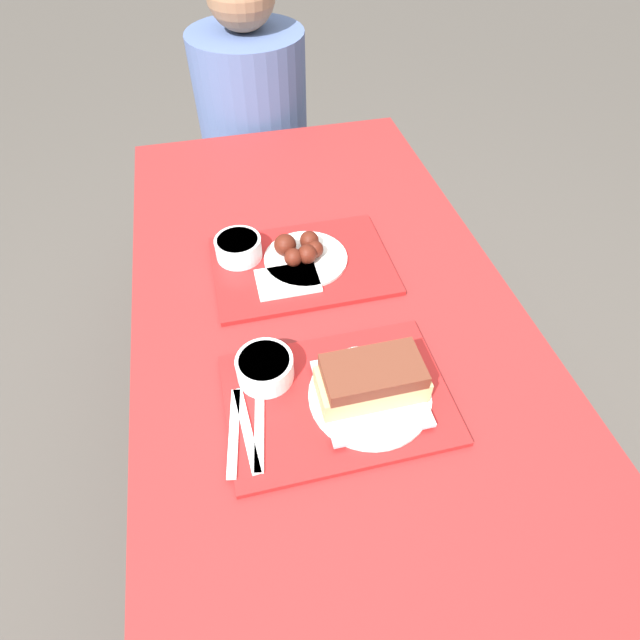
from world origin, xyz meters
TOP-DOWN VIEW (x-y plane):
  - ground_plane at (0.00, 0.00)m, footprint 12.00×12.00m
  - picnic_table at (0.00, 0.00)m, footprint 0.82×1.65m
  - picnic_bench_far at (0.00, 1.05)m, footprint 0.78×0.28m
  - tray_near at (-0.04, -0.19)m, footprint 0.40×0.28m
  - tray_far at (-0.03, 0.18)m, footprint 0.40×0.28m
  - bowl_coleslaw_near at (-0.16, -0.12)m, footprint 0.11×0.11m
  - brisket_sandwich_plate at (0.02, -0.20)m, footprint 0.22×0.22m
  - plastic_fork_near at (-0.21, -0.22)m, footprint 0.03×0.17m
  - plastic_knife_near at (-0.19, -0.22)m, footprint 0.04×0.17m
  - plastic_spoon_near at (-0.23, -0.22)m, footprint 0.04×0.17m
  - condiment_packet at (-0.02, -0.13)m, footprint 0.04×0.03m
  - bowl_coleslaw_far at (-0.16, 0.23)m, footprint 0.11×0.11m
  - wings_plate_far at (-0.02, 0.19)m, footprint 0.19×0.19m
  - napkin_far at (-0.07, 0.12)m, footprint 0.14×0.10m
  - person_seated_across at (-0.02, 1.05)m, footprint 0.38×0.38m

SIDE VIEW (x-z plane):
  - ground_plane at x=0.00m, z-range 0.00..0.00m
  - picnic_bench_far at x=0.00m, z-range 0.15..0.60m
  - picnic_table at x=0.00m, z-range 0.27..1.00m
  - tray_near at x=-0.04m, z-range 0.73..0.74m
  - tray_far at x=-0.03m, z-range 0.73..0.74m
  - person_seated_across at x=-0.02m, z-range 0.38..1.09m
  - plastic_fork_near at x=-0.21m, z-range 0.74..0.74m
  - plastic_knife_near at x=-0.19m, z-range 0.74..0.74m
  - plastic_spoon_near at x=-0.23m, z-range 0.74..0.74m
  - condiment_packet at x=-0.02m, z-range 0.74..0.75m
  - napkin_far at x=-0.07m, z-range 0.74..0.75m
  - wings_plate_far at x=-0.02m, z-range 0.73..0.79m
  - bowl_coleslaw_near at x=-0.16m, z-range 0.74..0.79m
  - bowl_coleslaw_far at x=-0.16m, z-range 0.74..0.79m
  - brisket_sandwich_plate at x=0.02m, z-range 0.73..0.82m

